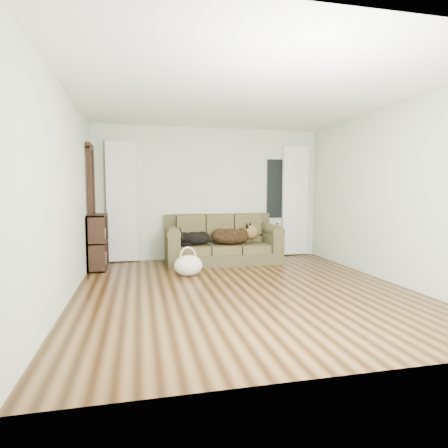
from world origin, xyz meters
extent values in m
plane|color=black|center=(0.00, 0.00, 0.00)|extent=(5.00, 5.00, 0.00)
plane|color=white|center=(0.00, 0.00, 2.60)|extent=(5.00, 5.00, 0.00)
cube|color=beige|center=(0.00, 2.50, 1.30)|extent=(4.50, 0.04, 2.60)
cube|color=beige|center=(-2.25, 0.00, 1.30)|extent=(0.04, 5.00, 2.60)
cube|color=beige|center=(2.25, 0.00, 1.30)|extent=(0.04, 5.00, 2.60)
cube|color=white|center=(-1.70, 2.42, 1.15)|extent=(0.55, 0.08, 2.25)
cube|color=white|center=(1.80, 2.42, 1.15)|extent=(0.55, 0.08, 2.25)
cube|color=black|center=(1.45, 2.47, 1.40)|extent=(0.50, 0.03, 1.20)
cube|color=black|center=(-2.20, 2.05, 1.05)|extent=(0.07, 0.60, 2.10)
cube|color=#484222|center=(0.15, 1.98, 0.45)|extent=(2.12, 0.91, 0.87)
ellipsoid|color=black|center=(-0.43, 1.95, 0.48)|extent=(0.67, 0.52, 0.25)
ellipsoid|color=black|center=(0.32, 1.91, 0.49)|extent=(0.89, 0.76, 0.33)
cube|color=black|center=(1.18, 1.83, 0.73)|extent=(0.09, 0.18, 0.02)
ellipsoid|color=silver|center=(-0.63, 0.99, 0.16)|extent=(0.50, 0.41, 0.33)
cube|color=black|center=(-2.09, 1.89, 0.50)|extent=(0.35, 0.78, 0.95)
camera|label=1|loc=(-1.38, -4.88, 1.36)|focal=30.00mm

